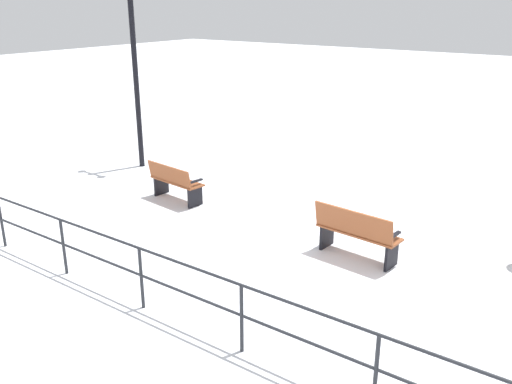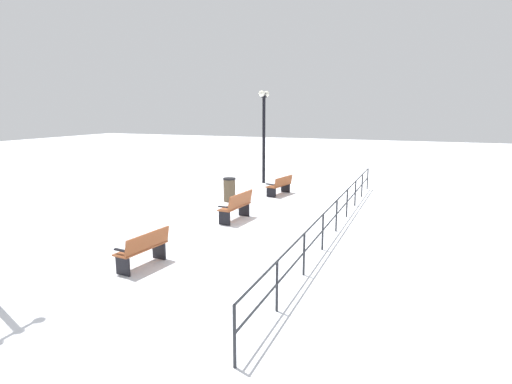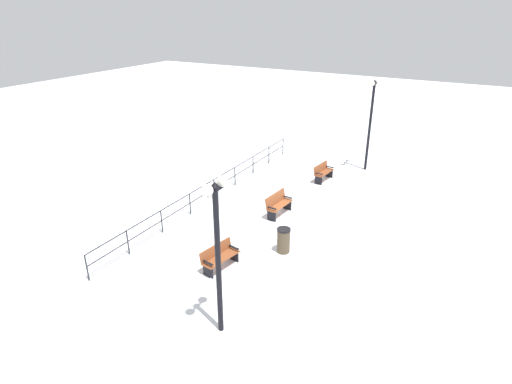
{
  "view_description": "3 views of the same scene",
  "coord_description": "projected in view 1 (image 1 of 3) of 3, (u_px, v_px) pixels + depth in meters",
  "views": [
    {
      "loc": [
        -8.34,
        -3.67,
        4.34
      ],
      "look_at": [
        -1.03,
        1.58,
        1.15
      ],
      "focal_mm": 38.43,
      "sensor_mm": 36.0,
      "label": 1
    },
    {
      "loc": [
        -5.83,
        12.21,
        3.65
      ],
      "look_at": [
        -1.03,
        0.3,
        1.09
      ],
      "focal_mm": 29.11,
      "sensor_mm": 36.0,
      "label": 2
    },
    {
      "loc": [
        6.93,
        -14.76,
        8.38
      ],
      "look_at": [
        -0.91,
        -0.72,
        1.2
      ],
      "focal_mm": 29.62,
      "sensor_mm": 36.0,
      "label": 3
    }
  ],
  "objects": [
    {
      "name": "bench_third",
      "position": [
        175.0,
        182.0,
        12.29
      ],
      "size": [
        0.66,
        1.43,
        0.87
      ],
      "rotation": [
        0.0,
        0.0,
        -0.12
      ],
      "color": "brown",
      "rests_on": "ground"
    },
    {
      "name": "bench_second",
      "position": [
        356.0,
        232.0,
        9.52
      ],
      "size": [
        0.64,
        1.55,
        0.96
      ],
      "rotation": [
        0.0,
        0.0,
        -0.09
      ],
      "color": "brown",
      "rests_on": "ground"
    },
    {
      "name": "lamppost_middle",
      "position": [
        134.0,
        54.0,
        14.05
      ],
      "size": [
        0.23,
        1.03,
        4.87
      ],
      "color": "black",
      "rests_on": "ground"
    },
    {
      "name": "waterfront_railing",
      "position": [
        241.0,
        306.0,
        6.92
      ],
      "size": [
        0.05,
        14.75,
        0.99
      ],
      "color": "#26282D",
      "rests_on": "ground"
    },
    {
      "name": "ground_plane",
      "position": [
        360.0,
        254.0,
        9.85
      ],
      "size": [
        80.0,
        80.0,
        0.0
      ],
      "primitive_type": "plane",
      "color": "white",
      "rests_on": "ground"
    }
  ]
}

